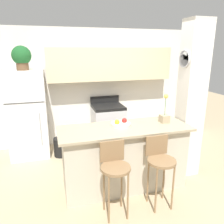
% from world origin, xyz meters
% --- Properties ---
extents(ground_plane, '(14.00, 14.00, 0.00)m').
position_xyz_m(ground_plane, '(0.00, 0.00, 0.00)').
color(ground_plane, tan).
extents(wall_back, '(5.60, 0.38, 2.55)m').
position_xyz_m(wall_back, '(0.12, 1.91, 1.49)').
color(wall_back, white).
rests_on(wall_back, ground_plane).
extents(pillar_right, '(0.38, 0.32, 2.55)m').
position_xyz_m(pillar_right, '(1.18, 0.11, 1.28)').
color(pillar_right, white).
rests_on(pillar_right, ground_plane).
extents(counter_bar, '(1.96, 0.72, 0.99)m').
position_xyz_m(counter_bar, '(0.00, 0.00, 0.50)').
color(counter_bar, beige).
rests_on(counter_bar, ground_plane).
extents(refrigerator, '(0.73, 0.71, 1.73)m').
position_xyz_m(refrigerator, '(-1.48, 1.58, 0.86)').
color(refrigerator, white).
rests_on(refrigerator, ground_plane).
extents(stove_range, '(0.68, 0.61, 1.07)m').
position_xyz_m(stove_range, '(0.18, 1.64, 0.46)').
color(stove_range, silver).
rests_on(stove_range, ground_plane).
extents(bar_stool_left, '(0.38, 0.38, 0.98)m').
position_xyz_m(bar_stool_left, '(-0.32, -0.53, 0.66)').
color(bar_stool_left, olive).
rests_on(bar_stool_left, ground_plane).
extents(bar_stool_right, '(0.38, 0.38, 0.98)m').
position_xyz_m(bar_stool_right, '(0.32, -0.53, 0.66)').
color(bar_stool_right, olive).
rests_on(bar_stool_right, ground_plane).
extents(potted_plant_on_fridge, '(0.35, 0.35, 0.45)m').
position_xyz_m(potted_plant_on_fridge, '(-1.48, 1.58, 1.97)').
color(potted_plant_on_fridge, brown).
rests_on(potted_plant_on_fridge, refrigerator).
extents(orchid_vase, '(0.13, 0.13, 0.46)m').
position_xyz_m(orchid_vase, '(0.67, 0.04, 1.10)').
color(orchid_vase, tan).
rests_on(orchid_vase, counter_bar).
extents(fruit_bowl, '(0.30, 0.30, 0.11)m').
position_xyz_m(fruit_bowl, '(-0.04, 0.07, 1.02)').
color(fruit_bowl, silver).
rests_on(fruit_bowl, counter_bar).
extents(trash_bin, '(0.28, 0.28, 0.38)m').
position_xyz_m(trash_bin, '(-0.90, 1.34, 0.19)').
color(trash_bin, black).
rests_on(trash_bin, ground_plane).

